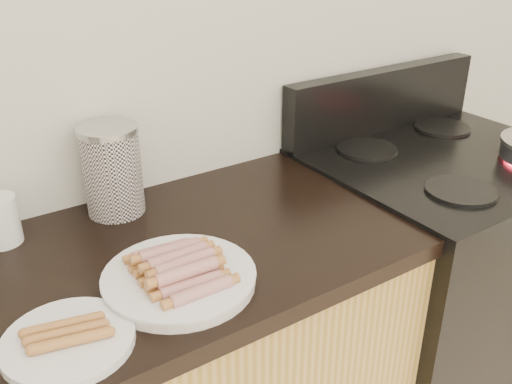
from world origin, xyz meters
TOP-DOWN VIEW (x-y plane):
  - wall_back at (0.00, 2.00)m, footprint 4.00×0.04m
  - stove at (0.78, 1.68)m, footprint 0.76×0.65m
  - stove_panel at (0.78, 1.96)m, footprint 0.76×0.06m
  - burner_near_left at (0.61, 1.51)m, footprint 0.18×0.18m
  - burner_far_left at (0.61, 1.84)m, footprint 0.18×0.18m
  - burner_far_right at (0.95, 1.84)m, footprint 0.18×0.18m
  - main_plate at (-0.16, 1.56)m, footprint 0.35×0.35m
  - side_plate at (-0.39, 1.51)m, footprint 0.24×0.24m
  - hotdog_pile at (-0.16, 1.56)m, footprint 0.12×0.20m
  - plain_sausages at (-0.39, 1.51)m, footprint 0.12×0.09m
  - canister at (-0.15, 1.92)m, footprint 0.14×0.14m

SIDE VIEW (x-z plane):
  - stove at x=0.78m, z-range 0.00..0.91m
  - side_plate at x=-0.39m, z-range 0.90..0.92m
  - main_plate at x=-0.16m, z-range 0.90..0.92m
  - burner_near_left at x=0.61m, z-range 0.91..0.92m
  - burner_far_left at x=0.61m, z-range 0.91..0.92m
  - burner_far_right at x=0.95m, z-range 0.91..0.92m
  - plain_sausages at x=-0.39m, z-range 0.92..0.93m
  - hotdog_pile at x=-0.16m, z-range 0.92..0.96m
  - canister at x=-0.15m, z-range 0.90..1.12m
  - stove_panel at x=0.78m, z-range 0.91..1.11m
  - wall_back at x=0.00m, z-range 0.00..2.60m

